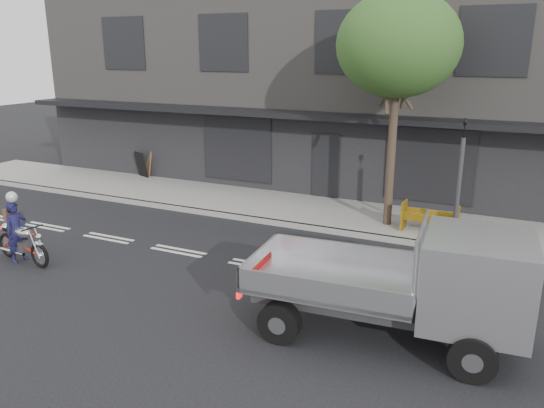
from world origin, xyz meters
The scene contains 11 objects.
ground centered at (0.00, 0.00, 0.00)m, with size 80.00×80.00×0.00m, color black.
sidewalk centered at (0.00, 4.70, 0.07)m, with size 32.00×3.20×0.15m, color gray.
kerb centered at (0.00, 3.10, 0.07)m, with size 32.00×0.20×0.15m, color gray.
building_main centered at (0.00, 11.30, 4.00)m, with size 26.00×10.00×8.00m, color slate.
street_tree centered at (2.20, 4.20, 5.28)m, with size 3.40×3.40×6.74m.
traffic_light_pole centered at (4.20, 3.35, 1.65)m, with size 0.12×0.12×3.50m.
motorcycle centered at (-5.52, -2.26, 0.53)m, with size 1.99×0.58×1.03m.
rider centered at (-5.67, -2.26, 0.78)m, with size 0.57×0.37×1.56m, color #141437.
flatbed_ute centered at (4.64, -1.94, 1.30)m, with size 5.04×2.34×2.28m.
construction_barrier centered at (3.46, 3.70, 0.59)m, with size 1.57×0.63×0.88m, color #EBA70C, non-canonical shape.
sandwich_board centered at (-8.33, 6.00, 0.67)m, with size 0.65×0.44×1.04m, color black, non-canonical shape.
Camera 1 is at (5.44, -10.92, 5.17)m, focal length 35.00 mm.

